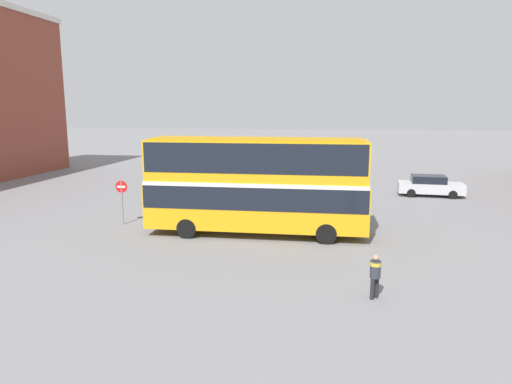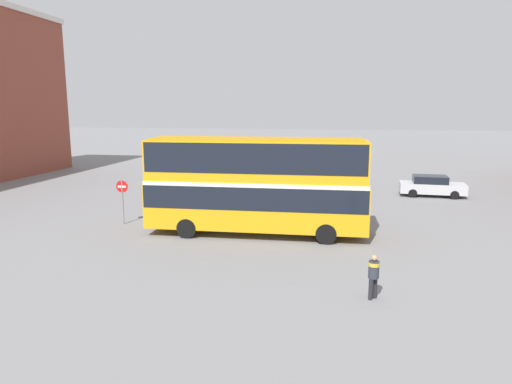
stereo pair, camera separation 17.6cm
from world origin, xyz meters
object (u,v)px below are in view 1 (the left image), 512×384
object	(u,v)px
parked_car_kerb_far	(308,178)
no_entry_sign	(122,195)
parked_car_kerb_near	(430,186)
double_decker_bus	(256,180)
pedestrian_foreground	(375,272)

from	to	relation	value
parked_car_kerb_far	no_entry_sign	bearing A→B (deg)	-131.89
parked_car_kerb_far	parked_car_kerb_near	bearing A→B (deg)	-23.62
parked_car_kerb_near	double_decker_bus	bearing A→B (deg)	-127.37
double_decker_bus	pedestrian_foreground	size ratio (longest dim) A/B	7.19
parked_car_kerb_far	no_entry_sign	distance (m)	17.13
parked_car_kerb_near	no_entry_sign	xyz separation A→B (m)	(-18.60, -11.78, 0.92)
parked_car_kerb_near	parked_car_kerb_far	bearing A→B (deg)	168.36
pedestrian_foreground	parked_car_kerb_far	bearing A→B (deg)	-38.12
pedestrian_foreground	no_entry_sign	xyz separation A→B (m)	(-13.04, 8.00, 0.74)
parked_car_kerb_near	parked_car_kerb_far	world-z (taller)	parked_car_kerb_near
parked_car_kerb_near	parked_car_kerb_far	xyz separation A→B (m)	(-9.16, 2.49, -0.00)
no_entry_sign	pedestrian_foreground	bearing A→B (deg)	-31.54
double_decker_bus	parked_car_kerb_far	xyz separation A→B (m)	(1.74, 15.06, -2.06)
double_decker_bus	no_entry_sign	bearing A→B (deg)	172.52
parked_car_kerb_near	pedestrian_foreground	bearing A→B (deg)	-102.13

